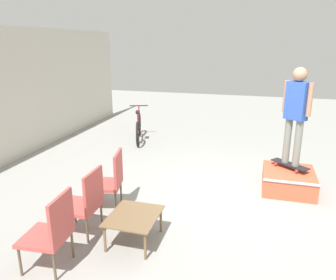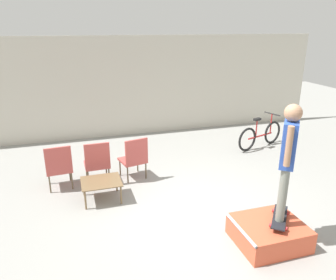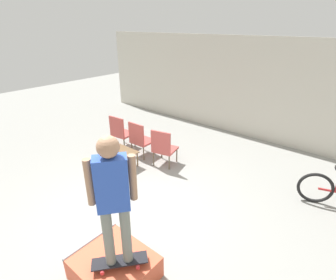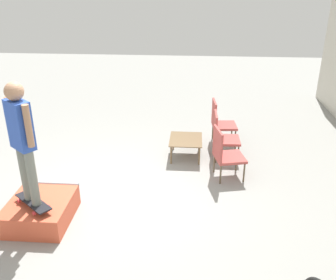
{
  "view_description": "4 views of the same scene",
  "coord_description": "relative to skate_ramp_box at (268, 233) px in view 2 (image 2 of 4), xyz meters",
  "views": [
    {
      "loc": [
        -5.24,
        -0.45,
        2.66
      ],
      "look_at": [
        0.03,
        1.06,
        1.01
      ],
      "focal_mm": 35.0,
      "sensor_mm": 36.0,
      "label": 1
    },
    {
      "loc": [
        -2.0,
        -4.77,
        3.27
      ],
      "look_at": [
        -0.17,
        1.2,
        1.07
      ],
      "focal_mm": 35.0,
      "sensor_mm": 36.0,
      "label": 2
    },
    {
      "loc": [
        3.05,
        -2.59,
        3.32
      ],
      "look_at": [
        -0.12,
        1.23,
        1.09
      ],
      "focal_mm": 28.0,
      "sensor_mm": 36.0,
      "label": 3
    },
    {
      "loc": [
        5.43,
        1.25,
        3.5
      ],
      "look_at": [
        -0.24,
        0.82,
        0.96
      ],
      "focal_mm": 40.0,
      "sensor_mm": 36.0,
      "label": 4
    }
  ],
  "objects": [
    {
      "name": "patio_chair_right",
      "position": [
        -1.55,
        2.87,
        0.35
      ],
      "size": [
        0.62,
        0.62,
        0.98
      ],
      "rotation": [
        0.0,
        0.0,
        3.37
      ],
      "color": "brown",
      "rests_on": "ground_plane"
    },
    {
      "name": "house_wall_back",
      "position": [
        -0.8,
        6.06,
        1.32
      ],
      "size": [
        12.0,
        0.06,
        3.0
      ],
      "color": "beige",
      "rests_on": "ground_plane"
    },
    {
      "name": "skate_ramp_box",
      "position": [
        0.0,
        0.0,
        0.0
      ],
      "size": [
        1.06,
        0.92,
        0.38
      ],
      "color": "#DB5638",
      "rests_on": "ground_plane"
    },
    {
      "name": "coffee_table",
      "position": [
        -2.36,
        2.15,
        0.18
      ],
      "size": [
        0.77,
        0.66,
        0.4
      ],
      "color": "brown",
      "rests_on": "ground_plane"
    },
    {
      "name": "patio_chair_center",
      "position": [
        -2.36,
        2.87,
        0.35
      ],
      "size": [
        0.53,
        0.53,
        0.98
      ],
      "rotation": [
        0.0,
        0.0,
        3.16
      ],
      "color": "brown",
      "rests_on": "ground_plane"
    },
    {
      "name": "bicycle",
      "position": [
        2.24,
        3.84,
        0.18
      ],
      "size": [
        1.66,
        0.69,
        0.92
      ],
      "rotation": [
        0.0,
        0.0,
        0.32
      ],
      "color": "black",
      "rests_on": "ground_plane"
    },
    {
      "name": "person_skater",
      "position": [
        0.16,
        -0.01,
        1.34
      ],
      "size": [
        0.39,
        0.46,
        1.79
      ],
      "rotation": [
        0.0,
        0.0,
        0.9
      ],
      "color": "gray",
      "rests_on": "skateboard_on_ramp"
    },
    {
      "name": "skateboard_on_ramp",
      "position": [
        0.16,
        -0.01,
        0.26
      ],
      "size": [
        0.62,
        0.69,
        0.07
      ],
      "rotation": [
        0.0,
        0.0,
        0.88
      ],
      "color": "black",
      "rests_on": "skate_ramp_box"
    },
    {
      "name": "patio_chair_left",
      "position": [
        -3.14,
        2.87,
        0.35
      ],
      "size": [
        0.56,
        0.56,
        0.98
      ],
      "rotation": [
        0.0,
        0.0,
        3.23
      ],
      "color": "brown",
      "rests_on": "ground_plane"
    },
    {
      "name": "ground_plane",
      "position": [
        -0.8,
        1.06,
        -0.18
      ],
      "size": [
        24.0,
        24.0,
        0.0
      ],
      "primitive_type": "plane",
      "color": "gray"
    }
  ]
}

